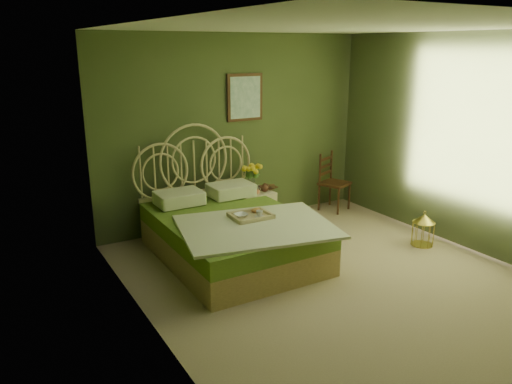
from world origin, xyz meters
TOP-DOWN VIEW (x-y plane):
  - floor at (0.00, 0.00)m, footprint 4.50×4.50m
  - ceiling at (0.00, 0.00)m, footprint 4.50×4.50m
  - wall_back at (0.00, 2.25)m, footprint 4.00×0.00m
  - wall_left at (-2.00, 0.00)m, footprint 0.00×4.50m
  - wall_right at (2.00, 0.00)m, footprint 0.00×4.50m
  - wall_art at (0.14, 2.22)m, footprint 0.54×0.04m
  - bed at (-0.67, 1.14)m, footprint 1.85×2.34m
  - nightstand at (0.05, 1.85)m, footprint 0.48×0.49m
  - chair at (1.52, 1.97)m, footprint 0.51×0.51m
  - birdcage at (1.58, 0.21)m, footprint 0.27×0.27m
  - book_lower at (0.22, 1.86)m, footprint 0.21×0.26m
  - book_upper at (0.22, 1.86)m, footprint 0.25×0.27m
  - cereal_bowl at (-0.65, 0.92)m, footprint 0.16×0.16m
  - coffee_cup at (-0.47, 0.81)m, footprint 0.09×0.09m

SIDE VIEW (x-z plane):
  - floor at x=0.00m, z-range 0.00..0.00m
  - birdcage at x=1.58m, z-range 0.00..0.40m
  - bed at x=-0.67m, z-range -0.41..1.04m
  - nightstand at x=0.05m, z-range -0.13..0.83m
  - chair at x=1.52m, z-range 0.05..0.93m
  - book_lower at x=0.22m, z-range 0.53..0.55m
  - book_upper at x=0.22m, z-range 0.55..0.57m
  - cereal_bowl at x=-0.65m, z-range 0.56..0.59m
  - coffee_cup at x=-0.47m, z-range 0.56..0.63m
  - wall_back at x=0.00m, z-range -0.70..3.30m
  - wall_left at x=-2.00m, z-range -0.95..3.55m
  - wall_right at x=2.00m, z-range -0.95..3.55m
  - wall_art at x=0.14m, z-range 1.43..2.07m
  - ceiling at x=0.00m, z-range 2.60..2.60m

